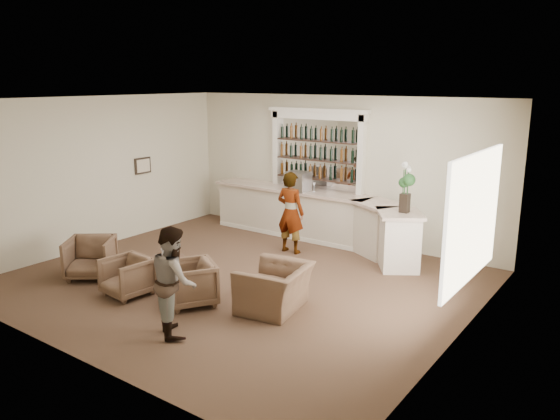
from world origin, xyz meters
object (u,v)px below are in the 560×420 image
object	(u,v)px
sommelier	(291,212)
bar_counter	(319,217)
armchair_right	(190,283)
espresso_machine	(298,181)
flower_vase	(406,184)
guest	(174,281)
armchair_far	(275,288)
cocktail_table	(168,271)
armchair_center	(127,277)
armchair_left	(90,258)

from	to	relation	value
sommelier	bar_counter	bearing A→B (deg)	-96.03
armchair_right	espresso_machine	world-z (taller)	espresso_machine
armchair_right	flower_vase	size ratio (longest dim) A/B	0.82
bar_counter	espresso_machine	bearing A→B (deg)	-173.20
guest	armchair_far	bearing A→B (deg)	-78.72
bar_counter	flower_vase	world-z (taller)	flower_vase
cocktail_table	armchair_right	distance (m)	1.08
sommelier	armchair_center	xyz separation A→B (m)	(-0.90, -3.64, -0.54)
cocktail_table	armchair_left	distance (m)	1.56
bar_counter	armchair_far	size ratio (longest dim) A/B	5.05
sommelier	armchair_far	distance (m)	3.09
sommelier	armchair_center	world-z (taller)	sommelier
guest	armchair_far	distance (m)	1.72
armchair_right	flower_vase	distance (m)	4.47
sommelier	armchair_center	distance (m)	3.79
cocktail_table	armchair_far	size ratio (longest dim) A/B	0.60
cocktail_table	armchair_center	world-z (taller)	armchair_center
sommelier	armchair_far	bearing A→B (deg)	118.55
armchair_center	flower_vase	bearing A→B (deg)	56.72
sommelier	flower_vase	distance (m)	2.55
armchair_center	armchair_right	xyz separation A→B (m)	(1.15, 0.36, 0.03)
cocktail_table	armchair_far	distance (m)	2.27
espresso_machine	bar_counter	bearing A→B (deg)	6.93
bar_counter	armchair_left	world-z (taller)	bar_counter
armchair_far	guest	bearing A→B (deg)	-34.99
sommelier	cocktail_table	bearing A→B (deg)	74.28
armchair_center	espresso_machine	size ratio (longest dim) A/B	1.48
armchair_left	armchair_center	bearing A→B (deg)	-45.40
cocktail_table	armchair_center	xyz separation A→B (m)	(-0.16, -0.78, 0.09)
guest	espresso_machine	distance (m)	5.28
espresso_machine	armchair_center	bearing A→B (deg)	-95.55
guest	armchair_left	world-z (taller)	guest
armchair_center	cocktail_table	bearing A→B (deg)	83.87
armchair_far	espresso_machine	size ratio (longest dim) A/B	2.24
cocktail_table	espresso_machine	world-z (taller)	espresso_machine
armchair_left	armchair_right	distance (m)	2.43
armchair_center	armchair_far	world-z (taller)	armchair_far
cocktail_table	armchair_far	world-z (taller)	armchair_far
armchair_center	espresso_machine	xyz separation A→B (m)	(0.46, 4.59, 1.02)
guest	espresso_machine	xyz separation A→B (m)	(-1.26, 5.10, 0.55)
sommelier	armchair_right	distance (m)	3.33
espresso_machine	armchair_far	bearing A→B (deg)	-61.25
bar_counter	flower_vase	distance (m)	2.62
cocktail_table	armchair_far	xyz separation A→B (m)	(2.25, 0.22, 0.12)
cocktail_table	armchair_right	bearing A→B (deg)	-22.98
sommelier	armchair_right	world-z (taller)	sommelier
bar_counter	flower_vase	bearing A→B (deg)	-14.53
armchair_center	armchair_right	size ratio (longest dim) A/B	0.93
armchair_far	armchair_right	bearing A→B (deg)	-73.40
sommelier	flower_vase	xyz separation A→B (m)	(2.38, 0.42, 0.81)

